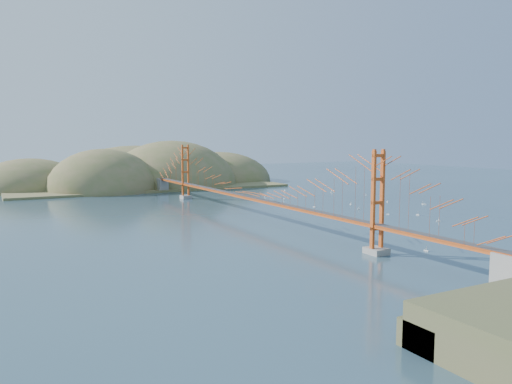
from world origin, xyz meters
TOP-DOWN VIEW (x-y plane):
  - ground at (0.00, 0.00)m, footprint 320.00×320.00m
  - bridge at (0.00, 0.18)m, footprint 2.20×94.40m
  - far_headlands at (2.21, 68.52)m, footprint 84.00×58.00m
  - sailboat_1 at (16.54, 5.33)m, footprint 0.55×0.61m
  - sailboat_14 at (34.07, 4.39)m, footprint 0.50×0.53m
  - sailboat_11 at (38.09, -1.77)m, footprint 0.53×0.53m
  - sailboat_9 at (37.95, 15.41)m, footprint 0.55×0.55m
  - sailboat_12 at (16.86, 24.82)m, footprint 0.51×0.47m
  - sailboat_7 at (26.59, 32.13)m, footprint 0.55×0.45m
  - sailboat_6 at (23.79, -17.76)m, footprint 0.65×0.65m
  - sailboat_8 at (37.39, 26.56)m, footprint 0.48×0.40m
  - sailboat_4 at (38.04, -1.23)m, footprint 0.49×0.52m
  - sailboat_16 at (21.90, -1.13)m, footprint 0.51×0.51m
  - sailboat_0 at (22.10, -8.45)m, footprint 0.54×0.54m
  - sailboat_10 at (6.00, -31.68)m, footprint 0.53×0.60m
  - sailboat_17 at (36.00, 25.68)m, footprint 0.56×0.51m
  - sailboat_3 at (17.35, 17.62)m, footprint 0.52×0.52m
  - sailboat_extra_0 at (25.15, 5.14)m, footprint 0.57×0.62m
  - sailboat_extra_1 at (26.06, -11.40)m, footprint 0.54×0.63m

SIDE VIEW (x-z plane):
  - ground at x=0.00m, z-range 0.00..0.00m
  - far_headlands at x=2.21m, z-range -12.50..12.50m
  - sailboat_16 at x=21.90m, z-range -0.14..0.41m
  - sailboat_8 at x=37.39m, z-range -0.15..0.41m
  - sailboat_9 at x=37.95m, z-range -0.15..0.43m
  - sailboat_11 at x=38.09m, z-range -0.15..0.43m
  - sailboat_12 at x=16.86m, z-range -0.15..0.43m
  - sailboat_4 at x=38.04m, z-range -0.15..0.43m
  - sailboat_3 at x=17.35m, z-range -0.15..0.43m
  - sailboat_14 at x=34.07m, z-range -0.16..0.44m
  - sailboat_0 at x=22.10m, z-range -0.16..0.45m
  - sailboat_17 at x=36.00m, z-range -0.17..0.46m
  - sailboat_7 at x=26.59m, z-range -0.18..0.47m
  - sailboat_6 at x=23.79m, z-range -0.19..0.49m
  - sailboat_10 at x=6.00m, z-range -0.19..0.49m
  - sailboat_1 at x=16.54m, z-range -0.19..0.49m
  - sailboat_extra_0 at x=25.15m, z-range -0.19..0.50m
  - sailboat_extra_1 at x=26.06m, z-range -0.21..0.52m
  - bridge at x=0.00m, z-range 1.01..13.01m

